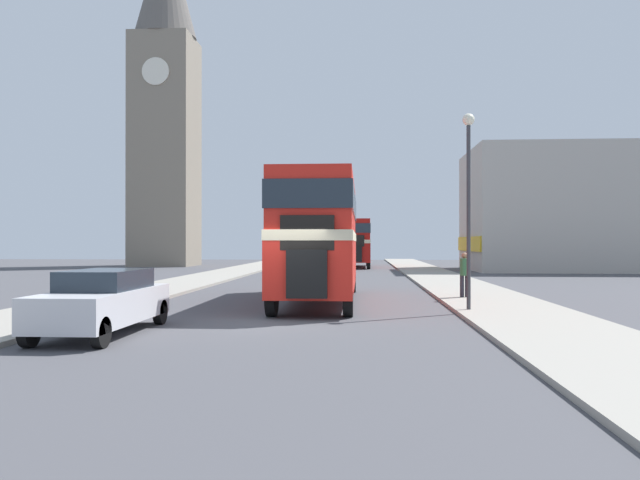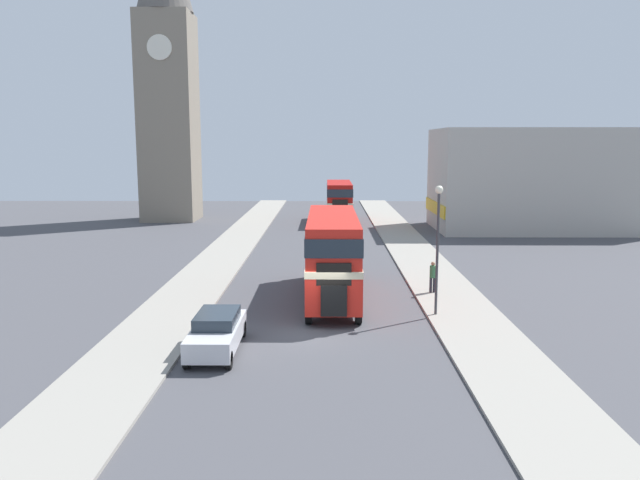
{
  "view_description": "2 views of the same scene",
  "coord_description": "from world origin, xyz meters",
  "px_view_note": "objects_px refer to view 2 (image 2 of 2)",
  "views": [
    {
      "loc": [
        2.2,
        -16.32,
        2.12
      ],
      "look_at": [
        0.73,
        5.86,
        2.21
      ],
      "focal_mm": 35.0,
      "sensor_mm": 36.0,
      "label": 1
    },
    {
      "loc": [
        0.38,
        -25.07,
        7.83
      ],
      "look_at": [
        0.0,
        16.88,
        1.31
      ],
      "focal_mm": 35.0,
      "sensor_mm": 36.0,
      "label": 2
    }
  ],
  "objects_px": {
    "bus_distant": "(339,198)",
    "street_lamp": "(438,231)",
    "church_tower": "(167,61)",
    "pedestrian_walking": "(433,275)",
    "double_decker_bus": "(333,249)",
    "car_parked_near": "(217,332)"
  },
  "relations": [
    {
      "from": "car_parked_near",
      "to": "pedestrian_walking",
      "type": "distance_m",
      "value": 13.3
    },
    {
      "from": "bus_distant",
      "to": "church_tower",
      "type": "relative_size",
      "value": 0.31
    },
    {
      "from": "car_parked_near",
      "to": "pedestrian_walking",
      "type": "xyz_separation_m",
      "value": [
        9.72,
        9.07,
        0.27
      ]
    },
    {
      "from": "car_parked_near",
      "to": "church_tower",
      "type": "distance_m",
      "value": 45.4
    },
    {
      "from": "bus_distant",
      "to": "street_lamp",
      "type": "xyz_separation_m",
      "value": [
        3.69,
        -34.38,
        1.56
      ]
    },
    {
      "from": "pedestrian_walking",
      "to": "street_lamp",
      "type": "xyz_separation_m",
      "value": [
        -0.57,
        -4.22,
        2.92
      ]
    },
    {
      "from": "double_decker_bus",
      "to": "pedestrian_walking",
      "type": "relative_size",
      "value": 6.66
    },
    {
      "from": "bus_distant",
      "to": "street_lamp",
      "type": "distance_m",
      "value": 34.62
    },
    {
      "from": "street_lamp",
      "to": "church_tower",
      "type": "relative_size",
      "value": 0.19
    },
    {
      "from": "street_lamp",
      "to": "pedestrian_walking",
      "type": "bearing_deg",
      "value": 82.35
    },
    {
      "from": "pedestrian_walking",
      "to": "double_decker_bus",
      "type": "bearing_deg",
      "value": -169.84
    },
    {
      "from": "church_tower",
      "to": "double_decker_bus",
      "type": "bearing_deg",
      "value": -63.86
    },
    {
      "from": "bus_distant",
      "to": "street_lamp",
      "type": "relative_size",
      "value": 1.63
    },
    {
      "from": "church_tower",
      "to": "bus_distant",
      "type": "bearing_deg",
      "value": -6.39
    },
    {
      "from": "double_decker_bus",
      "to": "street_lamp",
      "type": "xyz_separation_m",
      "value": [
        4.67,
        -3.28,
        1.41
      ]
    },
    {
      "from": "pedestrian_walking",
      "to": "car_parked_near",
      "type": "bearing_deg",
      "value": -136.96
    },
    {
      "from": "bus_distant",
      "to": "church_tower",
      "type": "distance_m",
      "value": 21.96
    },
    {
      "from": "double_decker_bus",
      "to": "car_parked_near",
      "type": "bearing_deg",
      "value": -118.81
    },
    {
      "from": "pedestrian_walking",
      "to": "street_lamp",
      "type": "height_order",
      "value": "street_lamp"
    },
    {
      "from": "street_lamp",
      "to": "bus_distant",
      "type": "bearing_deg",
      "value": 96.13
    },
    {
      "from": "street_lamp",
      "to": "car_parked_near",
      "type": "bearing_deg",
      "value": -152.07
    },
    {
      "from": "double_decker_bus",
      "to": "street_lamp",
      "type": "relative_size",
      "value": 1.85
    }
  ]
}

